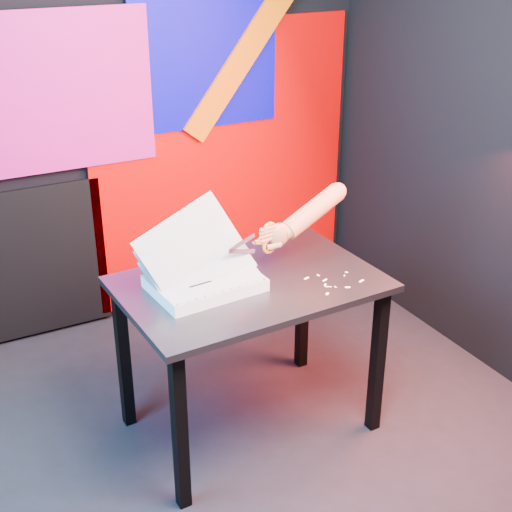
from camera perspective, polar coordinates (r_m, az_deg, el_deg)
room at (r=2.51m, az=-1.71°, el=7.34°), size 3.01×3.01×2.71m
backdrop at (r=3.95m, az=-10.41°, el=7.65°), size 2.88×0.05×2.08m
work_table at (r=3.05m, az=-0.51°, el=-3.74°), size 1.10×0.76×0.75m
printout_stack at (r=2.93m, az=-4.16°, el=-2.00°), size 0.51×0.35×0.39m
scissors at (r=3.01m, az=0.81°, el=1.37°), size 0.25×0.06×0.15m
hand_forearm at (r=3.14m, az=4.14°, el=3.34°), size 0.48×0.15×0.21m
paper_clippings at (r=3.00m, az=6.15°, el=-2.11°), size 0.22×0.18×0.00m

